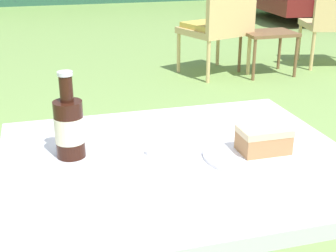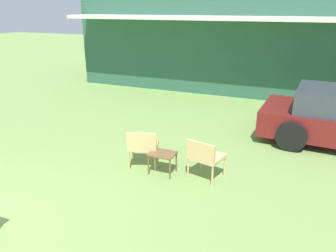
{
  "view_description": "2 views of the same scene",
  "coord_description": "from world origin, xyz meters",
  "px_view_note": "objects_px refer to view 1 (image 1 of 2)",
  "views": [
    {
      "loc": [
        -0.33,
        -1.06,
        1.22
      ],
      "look_at": [
        0.0,
        0.1,
        0.74
      ],
      "focal_mm": 50.0,
      "sensor_mm": 36.0,
      "label": 1
    },
    {
      "loc": [
        4.1,
        -2.1,
        3.0
      ],
      "look_at": [
        1.86,
        3.19,
        0.9
      ],
      "focal_mm": 35.0,
      "sensor_mm": 36.0,
      "label": 2
    }
  ],
  "objects_px": {
    "wicker_chair_cushioned": "(218,27)",
    "cola_bottle_near": "(69,126)",
    "cake_on_plate": "(258,147)",
    "garden_side_table": "(269,38)",
    "patio_table": "(178,179)",
    "wicker_chair_plain": "(335,21)"
  },
  "relations": [
    {
      "from": "wicker_chair_cushioned",
      "to": "cola_bottle_near",
      "type": "bearing_deg",
      "value": 42.72
    },
    {
      "from": "wicker_chair_cushioned",
      "to": "cake_on_plate",
      "type": "height_order",
      "value": "wicker_chair_cushioned"
    },
    {
      "from": "garden_side_table",
      "to": "patio_table",
      "type": "xyz_separation_m",
      "value": [
        -1.82,
        -3.0,
        0.27
      ]
    },
    {
      "from": "cola_bottle_near",
      "to": "wicker_chair_plain",
      "type": "bearing_deg",
      "value": 46.32
    },
    {
      "from": "garden_side_table",
      "to": "cake_on_plate",
      "type": "xyz_separation_m",
      "value": [
        -1.62,
        -3.04,
        0.36
      ]
    },
    {
      "from": "wicker_chair_cushioned",
      "to": "cola_bottle_near",
      "type": "xyz_separation_m",
      "value": [
        -1.62,
        -3.04,
        0.31
      ]
    },
    {
      "from": "garden_side_table",
      "to": "patio_table",
      "type": "height_order",
      "value": "patio_table"
    },
    {
      "from": "wicker_chair_plain",
      "to": "garden_side_table",
      "type": "distance_m",
      "value": 0.81
    },
    {
      "from": "wicker_chair_cushioned",
      "to": "cake_on_plate",
      "type": "bearing_deg",
      "value": 50.85
    },
    {
      "from": "wicker_chair_plain",
      "to": "cola_bottle_near",
      "type": "distance_m",
      "value": 4.19
    },
    {
      "from": "wicker_chair_cushioned",
      "to": "patio_table",
      "type": "height_order",
      "value": "wicker_chair_cushioned"
    },
    {
      "from": "garden_side_table",
      "to": "cake_on_plate",
      "type": "height_order",
      "value": "cake_on_plate"
    },
    {
      "from": "wicker_chair_plain",
      "to": "patio_table",
      "type": "bearing_deg",
      "value": 63.78
    },
    {
      "from": "cake_on_plate",
      "to": "cola_bottle_near",
      "type": "relative_size",
      "value": 1.12
    },
    {
      "from": "cake_on_plate",
      "to": "garden_side_table",
      "type": "bearing_deg",
      "value": 61.97
    },
    {
      "from": "wicker_chair_cushioned",
      "to": "garden_side_table",
      "type": "relative_size",
      "value": 1.59
    },
    {
      "from": "garden_side_table",
      "to": "cola_bottle_near",
      "type": "distance_m",
      "value": 3.61
    },
    {
      "from": "wicker_chair_plain",
      "to": "patio_table",
      "type": "relative_size",
      "value": 0.85
    },
    {
      "from": "wicker_chair_cushioned",
      "to": "wicker_chair_plain",
      "type": "height_order",
      "value": "same"
    },
    {
      "from": "wicker_chair_plain",
      "to": "cola_bottle_near",
      "type": "relative_size",
      "value": 3.38
    },
    {
      "from": "wicker_chair_plain",
      "to": "garden_side_table",
      "type": "bearing_deg",
      "value": 21.69
    },
    {
      "from": "patio_table",
      "to": "cola_bottle_near",
      "type": "relative_size",
      "value": 3.97
    }
  ]
}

